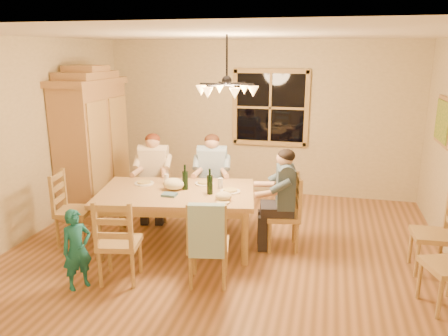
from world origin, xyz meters
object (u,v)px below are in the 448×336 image
(chair_near_left, at_px, (120,255))
(adult_slate_man, at_px, (284,187))
(armoire, at_px, (93,145))
(adult_plaid_man, at_px, (212,167))
(adult_woman, at_px, (154,166))
(wine_bottle_a, at_px, (185,177))
(chair_spare_back, at_px, (430,247))
(chandelier, at_px, (227,89))
(child, at_px, (77,249))
(chair_spare_front, at_px, (446,280))
(chair_end_right, at_px, (282,226))
(chair_end_left, at_px, (75,222))
(chair_far_left, at_px, (155,200))
(chair_near_right, at_px, (209,257))
(wine_bottle_b, at_px, (210,181))
(chair_far_right, at_px, (212,201))
(dining_table, at_px, (177,198))

(chair_near_left, height_order, adult_slate_man, adult_slate_man)
(armoire, relative_size, adult_plaid_man, 2.63)
(adult_woman, bearing_deg, adult_plaid_man, 180.00)
(adult_slate_man, distance_m, wine_bottle_a, 1.28)
(chair_spare_back, bearing_deg, chandelier, 86.88)
(armoire, relative_size, wine_bottle_a, 6.97)
(chandelier, bearing_deg, adult_slate_man, 14.43)
(child, bearing_deg, wine_bottle_a, 5.86)
(child, relative_size, chair_spare_front, 0.91)
(child, bearing_deg, chair_end_right, -18.01)
(adult_woman, bearing_deg, wine_bottle_a, 125.07)
(chair_end_left, bearing_deg, chair_far_left, 136.74)
(chair_near_left, height_order, chair_spare_front, same)
(chair_end_right, height_order, chair_spare_front, same)
(chair_near_right, xyz_separation_m, chair_end_left, (-2.02, 0.58, 0.00))
(wine_bottle_b, relative_size, chair_spare_back, 0.33)
(chair_end_right, distance_m, adult_plaid_man, 1.47)
(chair_end_right, bearing_deg, chair_spare_front, -130.42)
(chair_far_left, bearing_deg, adult_slate_man, 153.43)
(chair_end_left, distance_m, adult_plaid_man, 2.07)
(chair_far_left, height_order, child, chair_far_left)
(chair_near_right, distance_m, chair_spare_back, 2.59)
(chandelier, distance_m, chair_near_left, 2.29)
(armoire, bearing_deg, chair_spare_back, -11.68)
(chair_far_left, bearing_deg, chair_far_right, -180.00)
(armoire, height_order, adult_woman, armoire)
(chair_end_left, xyz_separation_m, adult_plaid_man, (1.57, 1.25, 0.54))
(chair_near_right, bearing_deg, chair_near_left, 180.00)
(armoire, relative_size, dining_table, 1.06)
(chair_near_left, xyz_separation_m, adult_slate_man, (1.67, 1.27, 0.54))
(adult_woman, bearing_deg, chandelier, 139.30)
(wine_bottle_a, bearing_deg, chair_end_right, 6.78)
(chair_end_right, xyz_separation_m, wine_bottle_a, (-1.27, -0.15, 0.62))
(chandelier, height_order, adult_woman, chandelier)
(chair_far_left, height_order, chair_near_right, same)
(adult_woman, xyz_separation_m, wine_bottle_b, (1.11, -0.84, 0.08))
(chair_near_left, relative_size, adult_woman, 1.13)
(adult_woman, bearing_deg, dining_table, 117.90)
(chair_far_left, xyz_separation_m, chair_spare_back, (3.76, -0.80, 0.00))
(armoire, xyz_separation_m, chair_near_right, (2.43, -1.87, -0.75))
(adult_plaid_man, xyz_separation_m, chair_spare_front, (2.89, -1.74, -0.54))
(child, bearing_deg, chair_end_left, 68.74)
(wine_bottle_b, distance_m, chair_spare_front, 2.82)
(chair_spare_front, bearing_deg, adult_slate_man, 39.94)
(adult_slate_man, height_order, wine_bottle_a, adult_slate_man)
(child, bearing_deg, chair_near_left, -20.24)
(chair_spare_front, bearing_deg, chair_far_left, 47.01)
(chair_far_left, relative_size, adult_woman, 1.13)
(chair_far_left, xyz_separation_m, wine_bottle_b, (1.11, -0.84, 0.62))
(chair_end_left, relative_size, wine_bottle_a, 3.00)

